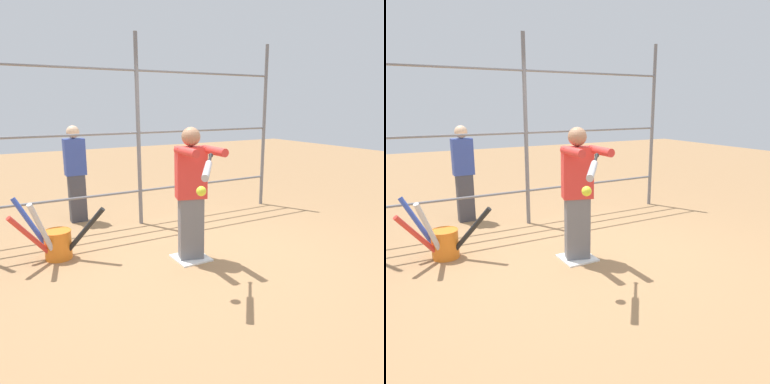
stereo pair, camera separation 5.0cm
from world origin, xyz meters
The scene contains 8 objects.
ground_plane centered at (0.00, 0.00, 0.00)m, with size 24.00×24.00×0.00m, color #9E754C.
home_plate centered at (0.00, 0.00, 0.01)m, with size 0.40×0.40×0.02m.
fence_backstop centered at (0.00, -1.60, 1.42)m, with size 4.89×0.06×2.83m.
batter centered at (0.00, 0.02, 0.86)m, with size 0.39×0.61×1.58m.
baseball_bat_swinging centered at (0.28, 0.81, 1.26)m, with size 0.51×0.68×0.15m.
softball_in_flight centered at (0.32, 0.76, 1.03)m, with size 0.10×0.10×0.10m.
bat_bucket centered at (1.42, -0.78, 0.23)m, with size 1.05×0.62×0.81m.
bystander_behind_fence centered at (0.83, -2.20, 0.79)m, with size 0.31×0.19×1.52m.
Camera 1 is at (2.08, 3.70, 1.83)m, focal length 35.00 mm.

